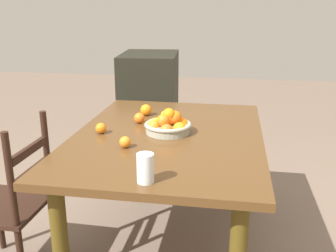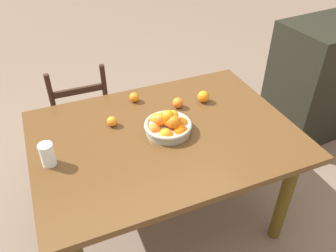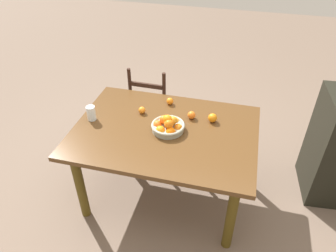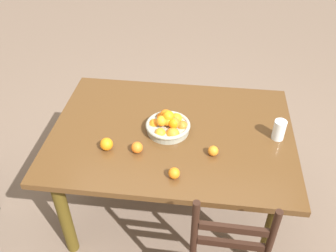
{
  "view_description": "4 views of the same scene",
  "coord_description": "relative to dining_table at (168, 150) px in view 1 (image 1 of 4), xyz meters",
  "views": [
    {
      "loc": [
        -2.11,
        -0.35,
        1.49
      ],
      "look_at": [
        0.02,
        0.01,
        0.8
      ],
      "focal_mm": 41.44,
      "sensor_mm": 36.0,
      "label": 1
    },
    {
      "loc": [
        -0.57,
        -1.43,
        1.98
      ],
      "look_at": [
        0.02,
        0.01,
        0.8
      ],
      "focal_mm": 36.27,
      "sensor_mm": 36.0,
      "label": 2
    },
    {
      "loc": [
        0.54,
        -2.01,
        2.36
      ],
      "look_at": [
        0.02,
        0.01,
        0.8
      ],
      "focal_mm": 34.09,
      "sensor_mm": 36.0,
      "label": 3
    },
    {
      "loc": [
        -0.19,
        1.74,
        2.23
      ],
      "look_at": [
        0.02,
        0.01,
        0.8
      ],
      "focal_mm": 39.0,
      "sensor_mm": 36.0,
      "label": 4
    }
  ],
  "objects": [
    {
      "name": "ground_plane",
      "position": [
        0.0,
        0.0,
        -0.66
      ],
      "size": [
        12.0,
        12.0,
        0.0
      ],
      "primitive_type": "plane",
      "color": "#725E4F"
    },
    {
      "name": "dining_table",
      "position": [
        0.0,
        0.0,
        0.0
      ],
      "size": [
        1.51,
        1.08,
        0.76
      ],
      "color": "#53361A",
      "rests_on": "ground"
    },
    {
      "name": "chair_near_window",
      "position": [
        -0.37,
        0.82,
        -0.24
      ],
      "size": [
        0.43,
        0.43,
        0.92
      ],
      "rotation": [
        0.0,
        0.0,
        3.12
      ],
      "color": "black",
      "rests_on": "ground"
    },
    {
      "name": "cabinet",
      "position": [
        1.63,
        0.46,
        -0.15
      ],
      "size": [
        0.78,
        0.6,
        1.03
      ],
      "primitive_type": "cube",
      "rotation": [
        0.0,
        0.0,
        0.08
      ],
      "color": "black",
      "rests_on": "ground"
    },
    {
      "name": "fruit_bowl",
      "position": [
        0.02,
        0.0,
        0.16
      ],
      "size": [
        0.28,
        0.28,
        0.15
      ],
      "color": "#9D9F8D",
      "rests_on": "dining_table"
    },
    {
      "name": "orange_loose_0",
      "position": [
        -0.26,
        0.19,
        0.13
      ],
      "size": [
        0.06,
        0.06,
        0.06
      ],
      "primitive_type": "sphere",
      "color": "orange",
      "rests_on": "dining_table"
    },
    {
      "name": "orange_loose_1",
      "position": [
        0.36,
        0.21,
        0.14
      ],
      "size": [
        0.08,
        0.08,
        0.08
      ],
      "primitive_type": "sphere",
      "color": "orange",
      "rests_on": "dining_table"
    },
    {
      "name": "orange_loose_2",
      "position": [
        0.18,
        0.22,
        0.14
      ],
      "size": [
        0.07,
        0.07,
        0.07
      ],
      "primitive_type": "sphere",
      "color": "orange",
      "rests_on": "dining_table"
    },
    {
      "name": "orange_loose_3",
      "position": [
        -0.06,
        0.39,
        0.13
      ],
      "size": [
        0.06,
        0.06,
        0.06
      ],
      "primitive_type": "sphere",
      "color": "orange",
      "rests_on": "dining_table"
    },
    {
      "name": "drinking_glass",
      "position": [
        -0.65,
        -0.01,
        0.17
      ],
      "size": [
        0.07,
        0.07,
        0.13
      ],
      "primitive_type": "cylinder",
      "color": "silver",
      "rests_on": "dining_table"
    }
  ]
}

